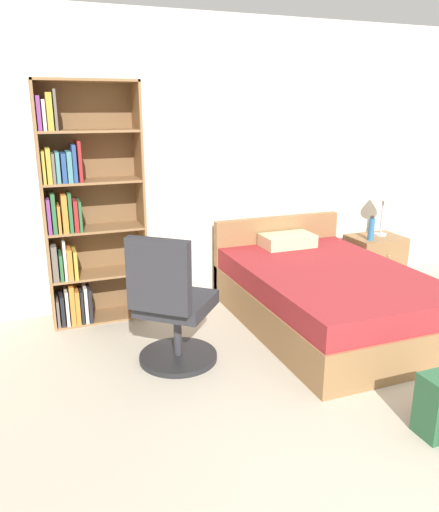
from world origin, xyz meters
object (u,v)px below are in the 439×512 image
office_chair (172,310)px  water_bottle (371,229)px  bookshelf (80,213)px  bed (324,294)px  table_lamp (384,194)px  nightstand (374,259)px

office_chair → water_bottle: bearing=20.3°
office_chair → water_bottle: size_ratio=3.97×
bookshelf → office_chair: bearing=-65.9°
bed → water_bottle: bed is taller
bookshelf → water_bottle: size_ratio=8.01×
table_lamp → water_bottle: (-0.22, -0.13, -0.32)m
table_lamp → nightstand: bearing=-159.6°
office_chair → water_bottle: (2.34, 0.86, 0.19)m
bookshelf → bed: 2.17m
office_chair → water_bottle: 2.50m
water_bottle → office_chair: bearing=-159.7°
bed → table_lamp: 1.52m
nightstand → table_lamp: size_ratio=0.99×
office_chair → bookshelf: bearing=114.1°
table_lamp → water_bottle: size_ratio=2.16×
bookshelf → table_lamp: bookshelf is taller
bookshelf → office_chair: bookshelf is taller
bed → office_chair: (-1.42, -0.25, 0.17)m
bed → water_bottle: bearing=33.7°
nightstand → water_bottle: water_bottle is taller
office_chair → table_lamp: (2.56, 0.99, 0.51)m
bed → nightstand: 1.29m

